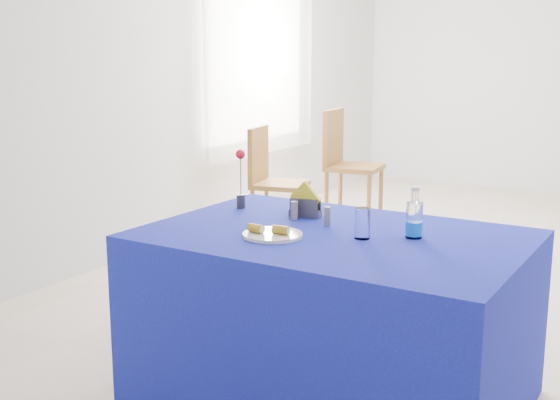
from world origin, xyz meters
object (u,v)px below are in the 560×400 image
(blue_table, at_px, (333,317))
(water_bottle, at_px, (414,221))
(chair_win_a, at_px, (270,175))
(plate, at_px, (273,235))
(chair_win_b, at_px, (345,158))

(blue_table, relative_size, water_bottle, 7.44)
(chair_win_a, bearing_deg, blue_table, -156.12)
(plate, distance_m, water_bottle, 0.59)
(blue_table, distance_m, chair_win_b, 3.48)
(plate, bearing_deg, chair_win_b, 111.34)
(chair_win_b, bearing_deg, water_bottle, -157.37)
(plate, height_order, blue_table, plate)
(plate, relative_size, chair_win_b, 0.24)
(blue_table, xyz_separation_m, chair_win_b, (-1.49, 3.13, 0.22))
(blue_table, relative_size, chair_win_b, 1.54)
(plate, xyz_separation_m, chair_win_b, (-1.30, 3.32, -0.17))
(blue_table, xyz_separation_m, chair_win_a, (-1.74, 2.25, 0.16))
(blue_table, height_order, chair_win_a, chair_win_a)
(plate, distance_m, chair_win_a, 2.90)
(blue_table, relative_size, chair_win_a, 1.70)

